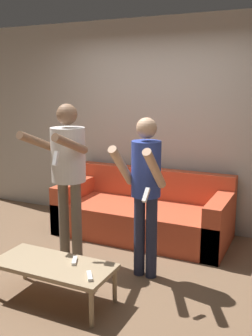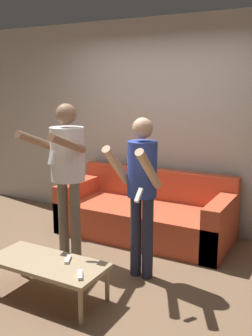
{
  "view_description": "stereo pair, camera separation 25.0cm",
  "coord_description": "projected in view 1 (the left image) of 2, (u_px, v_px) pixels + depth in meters",
  "views": [
    {
      "loc": [
        1.79,
        -3.18,
        1.86
      ],
      "look_at": [
        -0.01,
        0.65,
        0.96
      ],
      "focal_mm": 42.0,
      "sensor_mm": 36.0,
      "label": 1
    },
    {
      "loc": [
        2.02,
        -3.07,
        1.86
      ],
      "look_at": [
        -0.01,
        0.65,
        0.96
      ],
      "focal_mm": 42.0,
      "sensor_mm": 36.0,
      "label": 2
    }
  ],
  "objects": [
    {
      "name": "ground_plane",
      "position": [
        100.0,
        274.0,
        3.95
      ],
      "size": [
        14.0,
        14.0,
        0.0
      ],
      "primitive_type": "plane",
      "color": "brown"
    },
    {
      "name": "wall_back",
      "position": [
        160.0,
        125.0,
        5.14
      ],
      "size": [
        6.4,
        0.06,
        2.7
      ],
      "color": "#B7B2A8",
      "rests_on": "ground_plane"
    },
    {
      "name": "person_standing_left",
      "position": [
        68.0,
        164.0,
        4.05
      ],
      "size": [
        0.48,
        0.71,
        1.68
      ],
      "color": "#6B6051",
      "rests_on": "ground_plane"
    },
    {
      "name": "remote_near",
      "position": [
        90.0,
        276.0,
        3.15
      ],
      "size": [
        0.12,
        0.14,
        0.02
      ],
      "color": "white",
      "rests_on": "coffee_table"
    },
    {
      "name": "remote_far",
      "position": [
        75.0,
        261.0,
        3.42
      ],
      "size": [
        0.1,
        0.15,
        0.02
      ],
      "color": "white",
      "rests_on": "coffee_table"
    },
    {
      "name": "couch",
      "position": [
        144.0,
        214.0,
        4.93
      ],
      "size": [
        2.12,
        0.94,
        0.79
      ],
      "color": "#C64C2D",
      "rests_on": "ground_plane"
    },
    {
      "name": "person_standing_right",
      "position": [
        145.0,
        183.0,
        3.71
      ],
      "size": [
        0.4,
        0.58,
        1.57
      ],
      "color": "#282D47",
      "rests_on": "ground_plane"
    },
    {
      "name": "coffee_table",
      "position": [
        53.0,
        267.0,
        3.41
      ],
      "size": [
        1.07,
        0.48,
        0.35
      ],
      "color": "tan",
      "rests_on": "ground_plane"
    }
  ]
}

